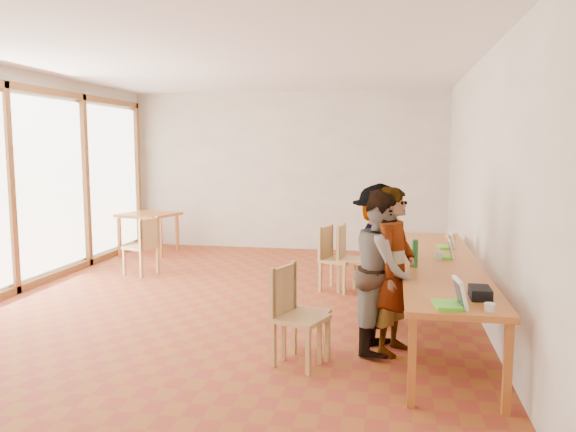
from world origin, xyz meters
name	(u,v)px	position (x,y,z in m)	size (l,w,h in m)	color
ground	(228,305)	(0.00, 0.00, 0.00)	(8.00, 8.00, 0.00)	#973824
wall_back	(287,171)	(0.00, 4.00, 1.50)	(6.00, 0.10, 3.00)	silver
wall_front	(2,234)	(0.00, -4.00, 1.50)	(6.00, 0.10, 3.00)	silver
wall_right	(485,188)	(3.00, 0.00, 1.50)	(0.10, 8.00, 3.00)	silver
window_wall	(9,182)	(-2.96, 0.00, 1.50)	(0.10, 8.00, 3.00)	white
ceiling	(224,56)	(0.00, 0.00, 3.02)	(6.00, 8.00, 0.04)	white
communal_table	(439,265)	(2.50, -0.47, 0.70)	(0.80, 4.00, 0.75)	#BC6829
side_table	(149,218)	(-2.40, 3.02, 0.67)	(0.90, 0.90, 0.75)	#BC6829
chair_near	(297,301)	(1.13, -1.51, 0.52)	(0.44, 0.44, 0.45)	tan
chair_mid	(292,304)	(1.12, -1.70, 0.55)	(0.54, 0.54, 0.47)	tan
chair_far	(332,251)	(1.19, 0.99, 0.54)	(0.52, 0.52, 0.47)	tan
chair_empty	(348,250)	(1.41, 0.97, 0.56)	(0.48, 0.48, 0.49)	tan
chair_spare	(145,240)	(-1.71, 1.36, 0.54)	(0.53, 0.53, 0.47)	tan
person_near	(394,271)	(2.02, -1.27, 0.79)	(0.58, 0.38, 1.58)	gray
person_mid	(385,270)	(1.94, -1.23, 0.78)	(0.76, 0.59, 1.57)	gray
person_far	(379,255)	(1.86, -0.47, 0.78)	(1.01, 0.58, 1.56)	gray
laptop_near	(454,299)	(2.46, -2.27, 0.81)	(0.26, 0.29, 0.22)	#52D726
laptop_mid	(447,253)	(2.59, -0.32, 0.80)	(0.21, 0.25, 0.20)	#52D726
laptop_far	(448,244)	(2.66, 0.31, 0.80)	(0.21, 0.23, 0.18)	#52D726
yellow_mug	(451,238)	(2.73, 0.77, 0.80)	(0.13, 0.13, 0.10)	orange
green_bottle	(415,253)	(2.22, -0.86, 0.89)	(0.07, 0.07, 0.28)	#206E30
clear_glass	(439,256)	(2.50, -0.45, 0.80)	(0.07, 0.07, 0.09)	silver
condiment_cup	(490,307)	(2.71, -2.33, 0.78)	(0.08, 0.08, 0.06)	white
pink_phone	(413,240)	(2.26, 0.76, 0.76)	(0.05, 0.10, 0.01)	#CC4586
black_pouch	(480,293)	(2.69, -1.98, 0.80)	(0.16, 0.26, 0.09)	black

